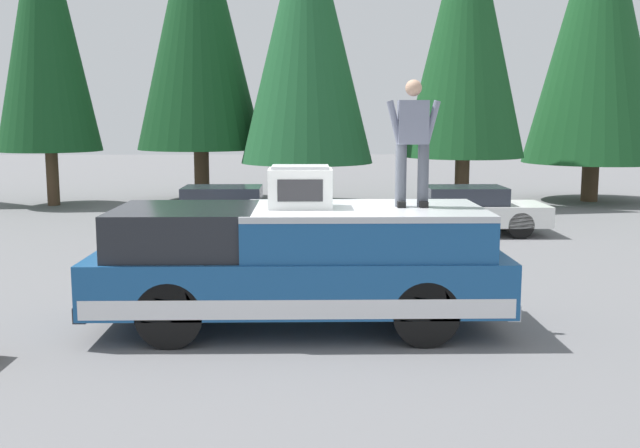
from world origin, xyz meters
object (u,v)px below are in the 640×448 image
at_px(pickup_truck, 299,264).
at_px(parked_car_white, 461,210).
at_px(compressor_unit, 300,187).
at_px(person_on_truck_bed, 413,140).
at_px(parked_car_grey, 220,210).

bearing_deg(pickup_truck, parked_car_white, -26.11).
height_order(compressor_unit, parked_car_white, compressor_unit).
distance_m(pickup_truck, person_on_truck_bed, 2.27).
height_order(parked_car_white, parked_car_grey, same).
relative_size(parked_car_white, parked_car_grey, 1.00).
xyz_separation_m(pickup_truck, person_on_truck_bed, (0.06, -1.52, 1.68)).
bearing_deg(parked_car_grey, parked_car_white, -91.03).
distance_m(compressor_unit, parked_car_grey, 8.41).
bearing_deg(compressor_unit, parked_car_white, -25.98).
height_order(person_on_truck_bed, parked_car_grey, person_on_truck_bed).
bearing_deg(person_on_truck_bed, pickup_truck, 92.21).
xyz_separation_m(pickup_truck, parked_car_grey, (8.05, 2.02, -0.29)).
bearing_deg(parked_car_grey, person_on_truck_bed, -156.08).
distance_m(person_on_truck_bed, parked_car_grey, 8.96).
bearing_deg(parked_car_white, pickup_truck, 153.89).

